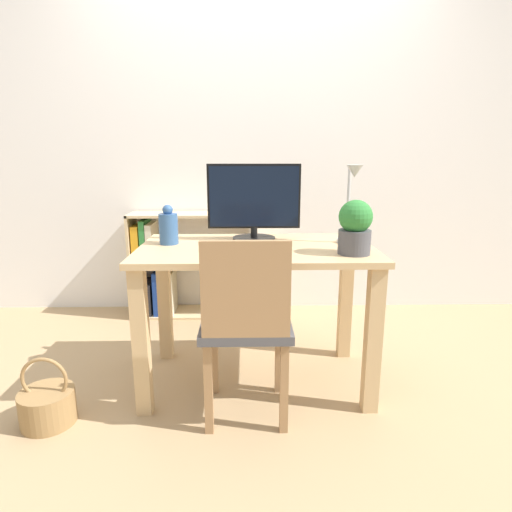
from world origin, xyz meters
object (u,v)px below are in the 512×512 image
at_px(vase, 168,227).
at_px(potted_plant, 355,227).
at_px(desk_lamp, 351,197).
at_px(keyboard, 257,245).
at_px(bookshelf, 172,270).
at_px(monitor, 254,201).
at_px(basket, 47,405).
at_px(chair, 246,321).

xyz_separation_m(vase, potted_plant, (0.89, -0.24, 0.04)).
distance_m(vase, desk_lamp, 0.93).
distance_m(keyboard, vase, 0.46).
relative_size(vase, bookshelf, 0.22).
height_order(monitor, basket, monitor).
bearing_deg(basket, bookshelf, 75.94).
distance_m(bookshelf, basket, 1.41).
bearing_deg(desk_lamp, chair, -144.90).
relative_size(keyboard, potted_plant, 1.23).
bearing_deg(chair, basket, -179.62).
bearing_deg(chair, bookshelf, 112.14).
distance_m(desk_lamp, basket, 1.72).
relative_size(desk_lamp, chair, 0.46).
bearing_deg(keyboard, vase, 170.16).
distance_m(monitor, basket, 1.37).
relative_size(monitor, keyboard, 1.58).
xyz_separation_m(monitor, desk_lamp, (0.48, -0.13, 0.04)).
distance_m(vase, chair, 0.66).
distance_m(vase, bookshelf, 1.05).
height_order(potted_plant, basket, potted_plant).
bearing_deg(potted_plant, vase, 165.00).
distance_m(keyboard, bookshelf, 1.24).
bearing_deg(chair, potted_plant, 17.96).
xyz_separation_m(desk_lamp, chair, (-0.52, -0.37, -0.50)).
relative_size(desk_lamp, basket, 1.25).
relative_size(chair, bookshelf, 0.95).
bearing_deg(desk_lamp, vase, 177.43).
bearing_deg(basket, monitor, 28.64).
bearing_deg(vase, desk_lamp, -2.57).
relative_size(keyboard, basket, 0.96).
xyz_separation_m(monitor, potted_plant, (0.46, -0.33, -0.08)).
xyz_separation_m(vase, bookshelf, (-0.17, 0.92, -0.48)).
bearing_deg(keyboard, potted_plant, -19.95).
relative_size(keyboard, vase, 1.53).
height_order(chair, basket, chair).
relative_size(monitor, chair, 0.57).
xyz_separation_m(keyboard, chair, (-0.05, -0.33, -0.27)).
distance_m(monitor, bookshelf, 1.19).
bearing_deg(monitor, bookshelf, 125.86).
height_order(keyboard, basket, keyboard).
bearing_deg(monitor, desk_lamp, -15.15).
bearing_deg(bookshelf, basket, -104.06).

